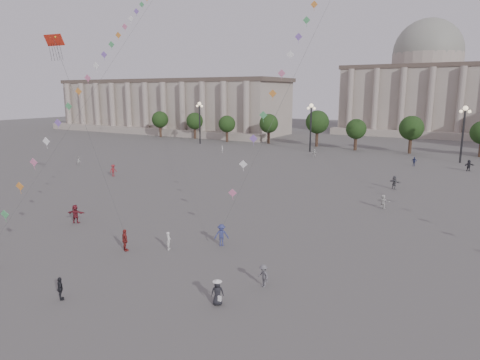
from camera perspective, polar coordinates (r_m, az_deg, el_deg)
The scene contains 24 objects.
ground at distance 30.52m, azimuth -13.05°, elevation -14.22°, with size 360.00×360.00×0.00m, color #54524F.
hall_west at distance 147.66m, azimuth -9.56°, elevation 9.70°, with size 84.00×26.22×17.20m.
hall_central at distance 150.16m, azimuth 23.36°, elevation 11.17°, with size 48.30×34.30×35.50m.
tree_row at distance 99.88m, azimuth 19.19°, elevation 6.59°, with size 137.12×5.12×8.00m.
lamp_post_far_west at distance 110.48m, azimuth -5.41°, elevation 8.63°, with size 2.00×0.90×10.65m.
lamp_post_mid_west at distance 96.19m, azimuth 9.44°, elevation 8.07°, with size 2.00×0.90×10.65m.
lamp_post_mid_east at distance 89.99m, azimuth 27.69°, elevation 6.66°, with size 2.00×0.90×10.65m.
person_crowd_0 at distance 83.29m, azimuth 22.19°, elevation 2.31°, with size 0.98×0.41×1.67m, color navy.
person_crowd_1 at distance 82.81m, azimuth -20.68°, elevation 2.35°, with size 0.79×0.62×1.63m, color #BCBCB7.
person_crowd_2 at distance 70.59m, azimuth -16.54°, elevation 1.24°, with size 1.23×0.71×1.91m, color maroon.
person_crowd_4 at distance 89.46m, azimuth 9.88°, elevation 3.56°, with size 1.45×0.46×1.56m, color silver.
person_crowd_6 at distance 30.11m, azimuth 3.13°, elevation -12.61°, with size 1.03×0.59×1.60m, color slate.
person_crowd_7 at distance 51.76m, azimuth 18.54°, elevation -2.74°, with size 1.52×0.48×1.64m, color silver.
person_crowd_9 at distance 81.82m, azimuth 28.21°, elevation 1.71°, with size 1.77×0.56×1.91m, color black.
person_crowd_10 at distance 94.37m, azimuth -2.37°, elevation 4.14°, with size 0.56×0.37×1.54m, color silver.
person_crowd_12 at distance 62.46m, azimuth 19.89°, elevation -0.32°, with size 1.73×0.55×1.86m, color #5B5B5F.
person_crowd_13 at distance 37.09m, azimuth -9.49°, elevation -7.99°, with size 0.57×0.38×1.57m, color silver.
tourist_0 at distance 37.52m, azimuth -15.08°, elevation -7.75°, with size 1.11×0.46×1.90m, color maroon.
tourist_1 at distance 30.60m, azimuth -22.84°, elevation -13.21°, with size 0.90×0.38×1.54m, color black.
tourist_2 at distance 46.84m, azimuth -21.09°, elevation -4.23°, with size 1.78×0.57×1.92m, color maroon.
kite_flyer_1 at distance 37.47m, azimuth -2.48°, elevation -7.34°, with size 1.25×0.72×1.94m, color navy.
hat_person at distance 27.75m, azimuth -3.02°, elevation -14.69°, with size 0.95×0.87×1.69m.
dragon_kite at distance 46.31m, azimuth -23.36°, elevation 15.71°, with size 6.79×2.03×20.23m.
kite_train_west at distance 59.58m, azimuth -15.12°, elevation 18.58°, with size 19.44×47.27×63.03m.
Camera 1 is at (19.22, -19.70, 13.19)m, focal length 32.00 mm.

